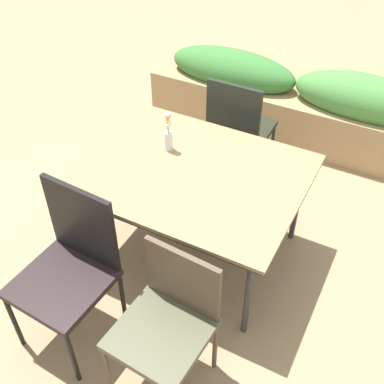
{
  "coord_description": "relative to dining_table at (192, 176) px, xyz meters",
  "views": [
    {
      "loc": [
        1.05,
        -2.11,
        2.61
      ],
      "look_at": [
        -0.05,
        -0.03,
        0.55
      ],
      "focal_mm": 44.57,
      "sensor_mm": 36.0,
      "label": 1
    }
  ],
  "objects": [
    {
      "name": "chair_near_right",
      "position": [
        0.32,
        -0.87,
        -0.19
      ],
      "size": [
        0.49,
        0.49,
        0.86
      ],
      "rotation": [
        0.0,
        0.0,
        3.07
      ],
      "color": "#4C4C35",
      "rests_on": "ground"
    },
    {
      "name": "dining_table",
      "position": [
        0.0,
        0.0,
        0.0
      ],
      "size": [
        1.41,
        1.11,
        0.73
      ],
      "color": "#8C704C",
      "rests_on": "ground"
    },
    {
      "name": "ground_plane",
      "position": [
        0.05,
        0.03,
        -0.68
      ],
      "size": [
        12.0,
        12.0,
        0.0
      ],
      "primitive_type": "plane",
      "color": "#9E7F5B"
    },
    {
      "name": "chair_far_side",
      "position": [
        -0.05,
        0.87,
        -0.14
      ],
      "size": [
        0.45,
        0.45,
        0.96
      ],
      "rotation": [
        0.0,
        0.0,
        0.0
      ],
      "color": "black",
      "rests_on": "ground"
    },
    {
      "name": "chair_near_left",
      "position": [
        -0.31,
        -0.86,
        -0.11
      ],
      "size": [
        0.51,
        0.51,
        1.01
      ],
      "rotation": [
        0.0,
        0.0,
        3.09
      ],
      "color": "black",
      "rests_on": "ground"
    },
    {
      "name": "flower_vase",
      "position": [
        -0.25,
        0.14,
        0.18
      ],
      "size": [
        0.05,
        0.06,
        0.28
      ],
      "color": "silver",
      "rests_on": "dining_table"
    },
    {
      "name": "planter_box",
      "position": [
        0.15,
        1.71,
        -0.32
      ],
      "size": [
        2.72,
        0.5,
        0.77
      ],
      "color": "#9E7F56",
      "rests_on": "ground"
    }
  ]
}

